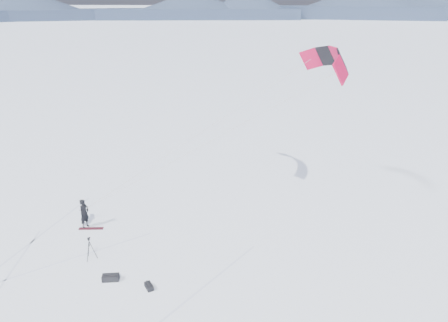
% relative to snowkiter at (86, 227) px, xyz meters
% --- Properties ---
extents(ground, '(1800.00, 1800.00, 0.00)m').
position_rel_snowkiter_xyz_m(ground, '(2.48, -3.08, 0.00)').
color(ground, white).
extents(horizon_hills, '(704.84, 706.81, 9.84)m').
position_rel_snowkiter_xyz_m(horizon_hills, '(2.48, -3.08, 4.24)').
color(horizon_hills, '#1F2D3D').
rests_on(horizon_hills, ground).
extents(snow_tracks, '(13.93, 9.84, 0.01)m').
position_rel_snowkiter_xyz_m(snow_tracks, '(0.50, -2.99, 0.00)').
color(snow_tracks, silver).
rests_on(snow_tracks, ground).
extents(snowkiter, '(0.62, 0.80, 1.94)m').
position_rel_snowkiter_xyz_m(snowkiter, '(0.00, 0.00, 0.00)').
color(snowkiter, black).
rests_on(snowkiter, ground).
extents(snowboard, '(1.56, 0.61, 0.04)m').
position_rel_snowkiter_xyz_m(snowboard, '(0.43, -0.14, 0.02)').
color(snowboard, maroon).
rests_on(snowboard, ground).
extents(tripod, '(0.65, 0.62, 1.36)m').
position_rel_snowkiter_xyz_m(tripod, '(2.04, -3.31, 0.88)').
color(tripod, black).
rests_on(tripod, ground).
extents(gear_bag_a, '(0.94, 0.63, 0.39)m').
position_rel_snowkiter_xyz_m(gear_bag_a, '(4.00, -4.97, 0.17)').
color(gear_bag_a, black).
rests_on(gear_bag_a, ground).
extents(gear_bag_b, '(0.65, 0.70, 0.29)m').
position_rel_snowkiter_xyz_m(gear_bag_b, '(6.20, -5.23, 0.13)').
color(gear_bag_b, black).
rests_on(gear_bag_b, ground).
extents(power_kite, '(15.96, 8.06, 9.84)m').
position_rel_snowkiter_xyz_m(power_kite, '(14.56, 5.24, 10.16)').
color(power_kite, '#B80B35').
rests_on(power_kite, ground).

